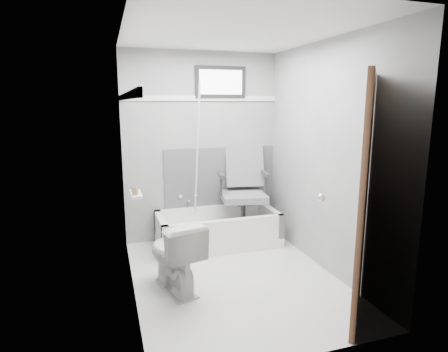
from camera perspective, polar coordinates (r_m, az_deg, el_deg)
name	(u,v)px	position (r m, az deg, el deg)	size (l,w,h in m)	color
floor	(234,278)	(3.98, 1.58, -15.23)	(2.60, 2.60, 0.00)	white
ceiling	(236,31)	(3.62, 1.79, 21.19)	(2.60, 2.60, 0.00)	silver
wall_back	(202,147)	(4.85, -3.40, 4.38)	(2.00, 0.02, 2.40)	slate
wall_front	(302,193)	(2.45, 11.77, -2.49)	(2.00, 0.02, 2.40)	slate
wall_left	(128,168)	(3.42, -14.36, 1.24)	(0.02, 2.60, 2.40)	slate
wall_right	(325,158)	(4.05, 15.18, 2.69)	(0.02, 2.60, 2.40)	slate
bathtub	(218,229)	(4.75, -0.91, -8.03)	(1.50, 0.70, 0.42)	white
office_chair	(243,190)	(4.75, 2.98, -2.12)	(0.65, 0.65, 1.12)	slate
toilet	(174,255)	(3.65, -7.56, -11.87)	(0.40, 0.71, 0.69)	silver
door	(418,209)	(3.10, 27.51, -4.48)	(0.78, 0.78, 2.00)	#512C1E
window	(221,82)	(4.87, -0.53, 14.10)	(0.66, 0.04, 0.40)	black
backerboard	(221,177)	(4.97, -0.53, -0.11)	(1.50, 0.02, 0.78)	#4C4C4F
trim_back	(201,98)	(4.80, -3.45, 11.74)	(2.00, 0.02, 0.06)	white
trim_left	(126,96)	(3.37, -14.65, 11.68)	(0.02, 2.60, 0.06)	white
pole	(197,162)	(4.61, -4.15, 2.14)	(0.02, 0.02, 1.95)	silver
shelf	(136,194)	(3.71, -13.27, -2.70)	(0.10, 0.32, 0.03)	white
soap_bottle_a	(135,189)	(3.61, -13.37, -1.99)	(0.05, 0.05, 0.11)	#937349
soap_bottle_b	(134,187)	(3.75, -13.54, -1.61)	(0.06, 0.06, 0.08)	#466381
faucet	(188,198)	(4.89, -5.51, -3.33)	(0.26, 0.10, 0.16)	silver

